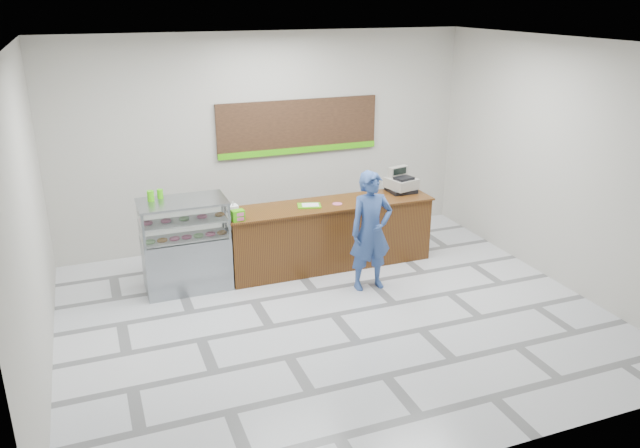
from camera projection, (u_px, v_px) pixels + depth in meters
name	position (u px, v px, depth m)	size (l,w,h in m)	color
floor	(334.00, 315.00, 8.34)	(7.00, 7.00, 0.00)	silver
back_wall	(267.00, 140.00, 10.36)	(7.00, 7.00, 0.00)	#B8B4A9
ceiling	(336.00, 43.00, 7.13)	(7.00, 7.00, 0.00)	silver
sales_counter	(329.00, 234.00, 9.70)	(3.26, 0.76, 1.03)	#59330F
display_case	(185.00, 244.00, 8.90)	(1.22, 0.72, 1.33)	gray
menu_board	(299.00, 127.00, 10.45)	(2.80, 0.06, 0.90)	black
cash_register	(401.00, 183.00, 10.05)	(0.50, 0.51, 0.39)	black
card_terminal	(379.00, 196.00, 9.79)	(0.08, 0.15, 0.04)	black
serving_tray	(309.00, 206.00, 9.39)	(0.40, 0.34, 0.02)	#4FB80D
napkin_box	(232.00, 210.00, 9.05)	(0.15, 0.15, 0.13)	white
straw_cup	(233.00, 211.00, 9.01)	(0.07, 0.07, 0.11)	silver
promo_box	(238.00, 215.00, 8.76)	(0.18, 0.12, 0.16)	#43BB0C
donut_decal	(337.00, 204.00, 9.49)	(0.15, 0.15, 0.00)	#CF5783
green_cup_left	(151.00, 196.00, 8.64)	(0.10, 0.10, 0.15)	#43BB0C
green_cup_right	(160.00, 194.00, 8.76)	(0.08, 0.08, 0.13)	#43BB0C
customer	(371.00, 231.00, 8.84)	(0.64, 0.42, 1.75)	#2E4A86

